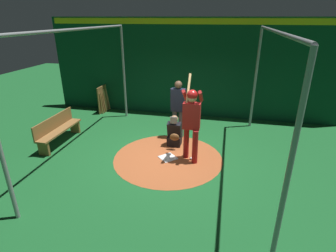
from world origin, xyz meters
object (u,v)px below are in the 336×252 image
bench (58,129)px  baseball_0 (191,158)px  batter (191,118)px  catcher (174,134)px  bat_rack (105,98)px  umpire (178,106)px  home_plate (168,158)px

bench → baseball_0: 4.11m
batter → catcher: 1.27m
batter → catcher: size_ratio=2.35×
bat_rack → bench: size_ratio=0.64×
bat_rack → bench: bearing=-1.0°
umpire → baseball_0: size_ratio=24.67×
home_plate → baseball_0: baseball_0 is taller
umpire → bat_rack: (-1.97, -3.39, -0.54)m
baseball_0 → umpire: bearing=-155.6°
bench → bat_rack: bearing=179.0°
home_plate → baseball_0: (-0.03, 0.63, 0.03)m
catcher → baseball_0: bearing=38.4°
bat_rack → bench: (3.20, -0.06, -0.04)m
umpire → baseball_0: bearing=24.4°
umpire → bench: bearing=-70.4°
catcher → bat_rack: bearing=-127.3°
umpire → bench: size_ratio=0.98×
catcher → batter: bearing=37.5°
home_plate → umpire: (-1.44, -0.01, 1.02)m
home_plate → batter: (-0.05, 0.60, 1.19)m
batter → bat_rack: bearing=-130.1°
catcher → umpire: bearing=-178.2°
umpire → bat_rack: umpire is taller
batter → home_plate: bearing=-85.6°
umpire → baseball_0: (1.40, 0.63, -0.99)m
home_plate → bat_rack: bat_rack is taller
bench → baseball_0: bench is taller
batter → umpire: batter is taller
home_plate → bat_rack: (-3.41, -3.40, 0.48)m
umpire → baseball_0: umpire is taller
umpire → bench: umpire is taller
catcher → home_plate: bearing=-0.9°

